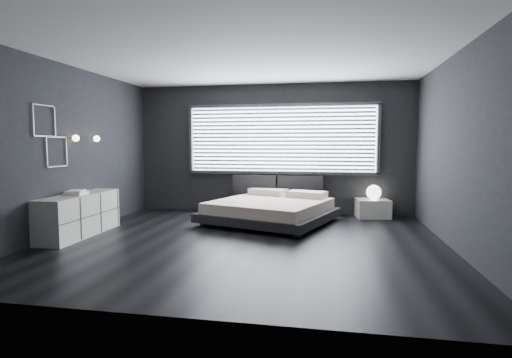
# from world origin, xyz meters

# --- Properties ---
(room) EXTENTS (6.04, 6.00, 2.80)m
(room) POSITION_xyz_m (0.00, 0.00, 1.40)
(room) COLOR black
(room) RESTS_ON ground
(window) EXTENTS (4.14, 0.09, 1.52)m
(window) POSITION_xyz_m (0.20, 2.70, 1.61)
(window) COLOR white
(window) RESTS_ON ground
(headboard) EXTENTS (1.96, 0.16, 0.52)m
(headboard) POSITION_xyz_m (0.13, 2.64, 0.57)
(headboard) COLOR black
(headboard) RESTS_ON ground
(sconce_near) EXTENTS (0.18, 0.11, 0.11)m
(sconce_near) POSITION_xyz_m (-2.88, 0.05, 1.60)
(sconce_near) COLOR silver
(sconce_near) RESTS_ON ground
(sconce_far) EXTENTS (0.18, 0.11, 0.11)m
(sconce_far) POSITION_xyz_m (-2.88, 0.65, 1.60)
(sconce_far) COLOR silver
(sconce_far) RESTS_ON ground
(wall_art_upper) EXTENTS (0.01, 0.48, 0.48)m
(wall_art_upper) POSITION_xyz_m (-2.98, -0.55, 1.85)
(wall_art_upper) COLOR #47474C
(wall_art_upper) RESTS_ON ground
(wall_art_lower) EXTENTS (0.01, 0.48, 0.48)m
(wall_art_lower) POSITION_xyz_m (-2.98, -0.30, 1.38)
(wall_art_lower) COLOR #47474C
(wall_art_lower) RESTS_ON ground
(bed) EXTENTS (2.71, 2.64, 0.56)m
(bed) POSITION_xyz_m (0.15, 1.59, 0.26)
(bed) COLOR black
(bed) RESTS_ON ground
(nightstand) EXTENTS (0.72, 0.63, 0.38)m
(nightstand) POSITION_xyz_m (2.13, 2.50, 0.19)
(nightstand) COLOR silver
(nightstand) RESTS_ON ground
(orb_lamp) EXTENTS (0.30, 0.30, 0.30)m
(orb_lamp) POSITION_xyz_m (2.14, 2.49, 0.53)
(orb_lamp) COLOR white
(orb_lamp) RESTS_ON nightstand
(dresser) EXTENTS (0.52, 1.72, 0.69)m
(dresser) POSITION_xyz_m (-2.78, -0.07, 0.34)
(dresser) COLOR silver
(dresser) RESTS_ON ground
(book_stack) EXTENTS (0.33, 0.40, 0.07)m
(book_stack) POSITION_xyz_m (-2.77, -0.15, 0.72)
(book_stack) COLOR silver
(book_stack) RESTS_ON dresser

